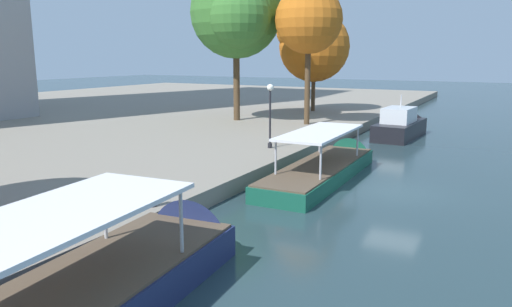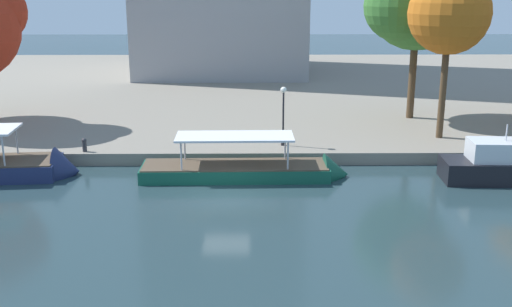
{
  "view_description": "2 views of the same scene",
  "coord_description": "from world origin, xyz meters",
  "px_view_note": "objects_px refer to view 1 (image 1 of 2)",
  "views": [
    {
      "loc": [
        -22.68,
        -4.64,
        6.31
      ],
      "look_at": [
        -1.58,
        6.62,
        1.49
      ],
      "focal_mm": 33.96,
      "sensor_mm": 36.0,
      "label": 1
    },
    {
      "loc": [
        1.28,
        -30.02,
        11.01
      ],
      "look_at": [
        1.61,
        2.37,
        1.92
      ],
      "focal_mm": 42.4,
      "sensor_mm": 36.0,
      "label": 2
    }
  ],
  "objects_px": {
    "mooring_bollard_0": "(153,194)",
    "tree_3": "(238,14)",
    "lamp_post": "(270,108)",
    "tree_4": "(314,46)",
    "motor_yacht_2": "(402,128)",
    "tree_0": "(308,21)",
    "tour_boat_1": "(326,170)",
    "tour_boat_0": "(89,303)"
  },
  "relations": [
    {
      "from": "motor_yacht_2",
      "to": "mooring_bollard_0",
      "type": "relative_size",
      "value": 9.48
    },
    {
      "from": "tour_boat_1",
      "to": "mooring_bollard_0",
      "type": "xyz_separation_m",
      "value": [
        -10.63,
        2.97,
        0.97
      ]
    },
    {
      "from": "motor_yacht_2",
      "to": "tree_0",
      "type": "relative_size",
      "value": 0.75
    },
    {
      "from": "motor_yacht_2",
      "to": "tree_3",
      "type": "bearing_deg",
      "value": 105.69
    },
    {
      "from": "lamp_post",
      "to": "tree_0",
      "type": "bearing_deg",
      "value": 10.98
    },
    {
      "from": "tour_boat_0",
      "to": "lamp_post",
      "type": "relative_size",
      "value": 3.39
    },
    {
      "from": "tree_3",
      "to": "mooring_bollard_0",
      "type": "bearing_deg",
      "value": -157.34
    },
    {
      "from": "tree_4",
      "to": "tour_boat_1",
      "type": "bearing_deg",
      "value": -156.65
    },
    {
      "from": "tour_boat_0",
      "to": "tree_3",
      "type": "height_order",
      "value": "tree_3"
    },
    {
      "from": "motor_yacht_2",
      "to": "tree_4",
      "type": "relative_size",
      "value": 0.83
    },
    {
      "from": "lamp_post",
      "to": "motor_yacht_2",
      "type": "bearing_deg",
      "value": -21.76
    },
    {
      "from": "mooring_bollard_0",
      "to": "tree_3",
      "type": "bearing_deg",
      "value": 22.66
    },
    {
      "from": "mooring_bollard_0",
      "to": "tree_0",
      "type": "relative_size",
      "value": 0.08
    },
    {
      "from": "tour_boat_0",
      "to": "tree_0",
      "type": "relative_size",
      "value": 1.19
    },
    {
      "from": "lamp_post",
      "to": "tree_0",
      "type": "distance_m",
      "value": 12.62
    },
    {
      "from": "lamp_post",
      "to": "tree_3",
      "type": "relative_size",
      "value": 0.3
    },
    {
      "from": "mooring_bollard_0",
      "to": "tree_3",
      "type": "xyz_separation_m",
      "value": [
        22.78,
        9.51,
        8.51
      ]
    },
    {
      "from": "tour_boat_1",
      "to": "lamp_post",
      "type": "bearing_deg",
      "value": 64.65
    },
    {
      "from": "tour_boat_1",
      "to": "mooring_bollard_0",
      "type": "height_order",
      "value": "tour_boat_1"
    },
    {
      "from": "tour_boat_1",
      "to": "motor_yacht_2",
      "type": "distance_m",
      "value": 15.15
    },
    {
      "from": "tour_boat_0",
      "to": "mooring_bollard_0",
      "type": "height_order",
      "value": "tour_boat_0"
    },
    {
      "from": "mooring_bollard_0",
      "to": "tree_3",
      "type": "distance_m",
      "value": 26.11
    },
    {
      "from": "tour_boat_0",
      "to": "tree_0",
      "type": "bearing_deg",
      "value": 7.52
    },
    {
      "from": "tree_0",
      "to": "lamp_post",
      "type": "bearing_deg",
      "value": -169.02
    },
    {
      "from": "lamp_post",
      "to": "tree_4",
      "type": "height_order",
      "value": "tree_4"
    },
    {
      "from": "tree_0",
      "to": "tree_4",
      "type": "relative_size",
      "value": 1.1
    },
    {
      "from": "mooring_bollard_0",
      "to": "tree_4",
      "type": "height_order",
      "value": "tree_4"
    },
    {
      "from": "mooring_bollard_0",
      "to": "tree_0",
      "type": "distance_m",
      "value": 25.12
    },
    {
      "from": "tour_boat_1",
      "to": "tree_3",
      "type": "xyz_separation_m",
      "value": [
        12.15,
        12.48,
        9.48
      ]
    },
    {
      "from": "tree_4",
      "to": "lamp_post",
      "type": "bearing_deg",
      "value": -165.38
    },
    {
      "from": "lamp_post",
      "to": "tree_0",
      "type": "height_order",
      "value": "tree_0"
    },
    {
      "from": "tour_boat_0",
      "to": "tree_0",
      "type": "distance_m",
      "value": 31.33
    },
    {
      "from": "tour_boat_0",
      "to": "mooring_bollard_0",
      "type": "bearing_deg",
      "value": 21.22
    },
    {
      "from": "tree_4",
      "to": "mooring_bollard_0",
      "type": "bearing_deg",
      "value": -168.45
    },
    {
      "from": "tour_boat_0",
      "to": "mooring_bollard_0",
      "type": "xyz_separation_m",
      "value": [
        5.8,
        2.82,
        0.9
      ]
    },
    {
      "from": "lamp_post",
      "to": "tree_0",
      "type": "xyz_separation_m",
      "value": [
        10.99,
        2.13,
        5.82
      ]
    },
    {
      "from": "tour_boat_1",
      "to": "mooring_bollard_0",
      "type": "relative_size",
      "value": 13.95
    },
    {
      "from": "tree_0",
      "to": "tree_3",
      "type": "bearing_deg",
      "value": 98.03
    },
    {
      "from": "motor_yacht_2",
      "to": "tree_3",
      "type": "distance_m",
      "value": 16.4
    },
    {
      "from": "mooring_bollard_0",
      "to": "tree_4",
      "type": "bearing_deg",
      "value": 11.55
    },
    {
      "from": "tour_boat_1",
      "to": "mooring_bollard_0",
      "type": "distance_m",
      "value": 11.08
    },
    {
      "from": "tour_boat_1",
      "to": "tree_4",
      "type": "bearing_deg",
      "value": 22.49
    }
  ]
}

